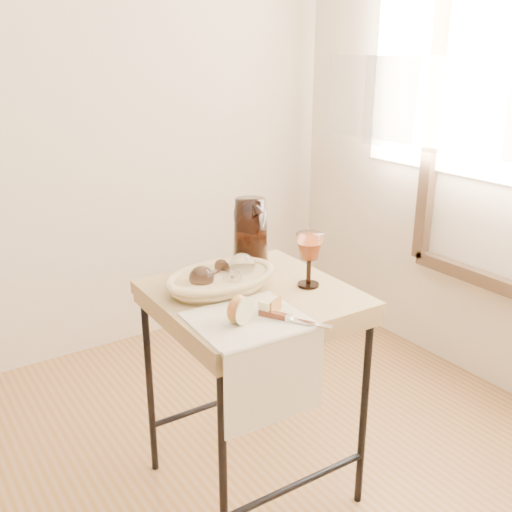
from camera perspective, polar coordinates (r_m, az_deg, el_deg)
side_table at (r=1.96m, az=-0.33°, el=-13.19°), size 0.58×0.58×0.72m
tea_towel at (r=1.60m, az=-0.74°, el=-6.24°), size 0.32×0.29×0.01m
bread_basket at (r=1.81m, az=-3.38°, el=-2.44°), size 0.35×0.26×0.05m
goblet_lying_a at (r=1.80m, az=-4.44°, el=-1.73°), size 0.14×0.12×0.08m
goblet_lying_b at (r=1.80m, az=-1.75°, el=-1.46°), size 0.16×0.15×0.08m
pitcher at (r=1.96m, az=-0.55°, el=2.28°), size 0.22×0.28×0.27m
wine_goblet at (r=1.81m, az=5.18°, el=-0.37°), size 0.10×0.10×0.17m
apple_half at (r=1.57m, az=-1.75°, el=-5.18°), size 0.09×0.07×0.08m
apple_wedge at (r=1.63m, az=1.21°, el=-4.87°), size 0.07×0.05×0.04m
table_knife at (r=1.59m, az=3.48°, el=-6.07°), size 0.12×0.19×0.02m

